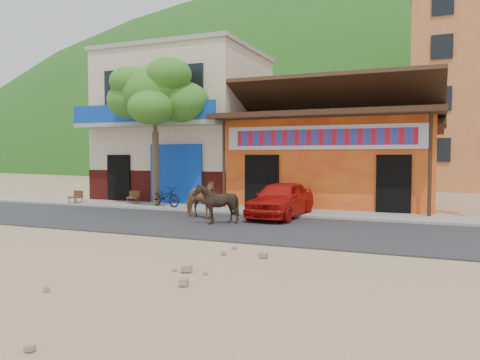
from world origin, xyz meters
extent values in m
plane|color=#9E825B|center=(0.00, 0.00, 0.00)|extent=(120.00, 120.00, 0.00)
cube|color=#28282B|center=(0.00, 2.50, 0.02)|extent=(60.00, 5.00, 0.04)
cube|color=gray|center=(0.00, 6.00, 0.06)|extent=(60.00, 2.00, 0.12)
cube|color=orange|center=(2.00, 10.00, 1.80)|extent=(8.00, 6.00, 3.60)
cube|color=beige|center=(-5.50, 10.00, 3.50)|extent=(7.00, 6.00, 7.00)
ellipsoid|color=#194C14|center=(0.00, 70.00, 12.00)|extent=(100.00, 40.00, 24.00)
imported|color=#95663B|center=(-1.37, 3.48, 0.70)|extent=(1.70, 1.14, 1.31)
imported|color=black|center=(-0.30, 2.53, 0.67)|extent=(1.23, 1.11, 1.27)
imported|color=#B8110D|center=(1.09, 4.80, 0.67)|extent=(1.65, 3.76, 1.26)
imported|color=black|center=(-4.00, 5.55, 0.53)|extent=(1.65, 0.93, 0.82)
camera|label=1|loc=(5.93, -10.51, 2.17)|focal=35.00mm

